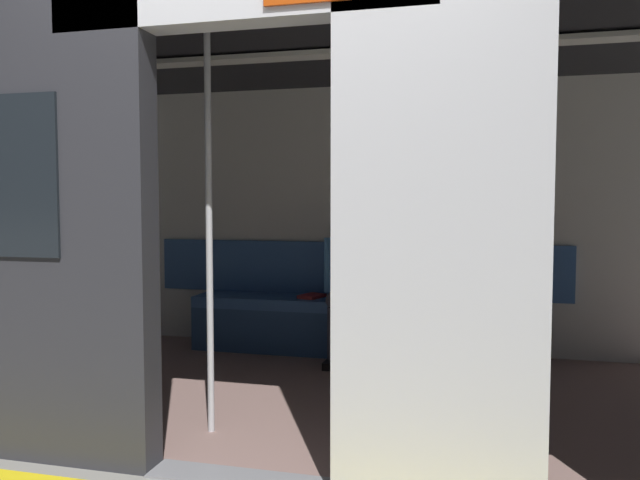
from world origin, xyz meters
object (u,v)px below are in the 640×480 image
(train_car, at_px, (304,155))
(person_seated, at_px, (356,274))
(book, at_px, (312,296))
(grab_pole_door, at_px, (209,231))
(handbag, at_px, (412,291))
(bench_seat, at_px, (347,313))

(train_car, xyz_separation_m, person_seated, (-0.13, -1.05, -0.87))
(book, bearing_deg, grab_pole_door, 106.66)
(handbag, distance_m, book, 0.83)
(train_car, bearing_deg, grab_pole_door, 66.29)
(bench_seat, height_order, handbag, handbag)
(train_car, bearing_deg, handbag, -115.99)
(bench_seat, xyz_separation_m, grab_pole_door, (0.37, 1.83, 0.75))
(train_car, xyz_separation_m, bench_seat, (-0.05, -1.10, -1.20))
(bench_seat, distance_m, person_seated, 0.34)
(train_car, xyz_separation_m, grab_pole_door, (0.32, 0.74, -0.45))
(bench_seat, xyz_separation_m, handbag, (-0.52, -0.06, 0.19))
(person_seated, relative_size, handbag, 4.55)
(train_car, bearing_deg, person_seated, -96.95)
(handbag, bearing_deg, book, 1.91)
(bench_seat, bearing_deg, train_car, 87.40)
(train_car, distance_m, grab_pole_door, 0.92)
(bench_seat, height_order, grab_pole_door, grab_pole_door)
(bench_seat, distance_m, grab_pole_door, 2.02)
(train_car, relative_size, bench_seat, 2.46)
(book, relative_size, grab_pole_door, 0.10)
(train_car, xyz_separation_m, book, (0.26, -1.13, -1.08))
(bench_seat, relative_size, grab_pole_door, 1.18)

